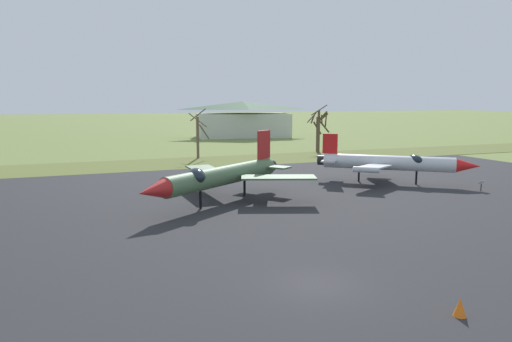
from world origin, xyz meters
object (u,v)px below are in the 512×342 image
(jet_fighter_rear_center, at_px, (220,176))
(traffic_cone, at_px, (460,308))
(info_placard_front_right, at_px, (481,184))
(visitor_building, at_px, (243,120))
(jet_fighter_front_right, at_px, (392,163))

(jet_fighter_rear_center, xyz_separation_m, traffic_cone, (2.52, -23.84, -1.95))
(info_placard_front_right, distance_m, jet_fighter_rear_center, 24.75)
(visitor_building, height_order, traffic_cone, visitor_building)
(jet_fighter_front_right, relative_size, visitor_building, 0.59)
(jet_fighter_front_right, relative_size, jet_fighter_rear_center, 0.87)
(info_placard_front_right, bearing_deg, traffic_cone, -137.64)
(visitor_building, bearing_deg, jet_fighter_rear_center, -111.45)
(info_placard_front_right, relative_size, traffic_cone, 1.36)
(visitor_building, relative_size, traffic_cone, 28.83)
(jet_fighter_rear_center, bearing_deg, info_placard_front_right, -9.08)
(jet_fighter_rear_center, xyz_separation_m, visitor_building, (26.60, 67.71, 1.62))
(info_placard_front_right, bearing_deg, jet_fighter_front_right, 126.75)
(jet_fighter_rear_center, bearing_deg, visitor_building, 68.55)
(jet_fighter_front_right, bearing_deg, jet_fighter_rear_center, -171.47)
(visitor_building, bearing_deg, traffic_cone, -104.74)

